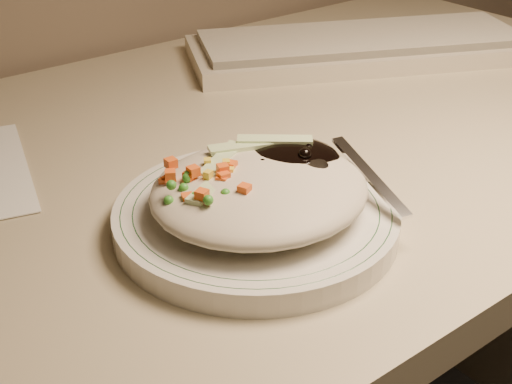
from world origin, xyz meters
TOP-DOWN VIEW (x-y plane):
  - desk at (0.00, 1.38)m, footprint 1.40×0.70m
  - plate at (-0.05, 1.22)m, footprint 0.25×0.25m
  - plate_rim at (-0.05, 1.22)m, footprint 0.24×0.24m
  - meal at (-0.05, 1.22)m, footprint 0.20×0.19m
  - keyboard at (0.35, 1.49)m, footprint 0.51×0.37m

SIDE VIEW (x-z plane):
  - desk at x=0.00m, z-range 0.17..0.91m
  - plate at x=-0.05m, z-range 0.74..0.76m
  - keyboard at x=0.35m, z-range 0.74..0.77m
  - plate_rim at x=-0.05m, z-range 0.76..0.76m
  - meal at x=-0.05m, z-range 0.76..0.81m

